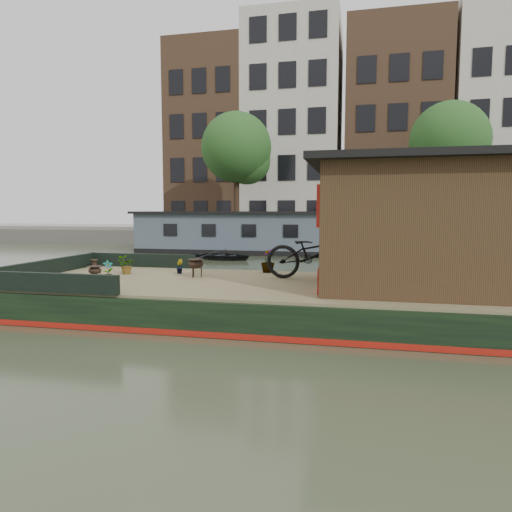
% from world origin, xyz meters
% --- Properties ---
extents(ground, '(120.00, 120.00, 0.00)m').
position_xyz_m(ground, '(0.00, 0.00, 0.00)').
color(ground, '#262F1E').
rests_on(ground, ground).
extents(houseboat_hull, '(14.01, 4.02, 0.60)m').
position_xyz_m(houseboat_hull, '(-1.33, 0.00, 0.27)').
color(houseboat_hull, black).
rests_on(houseboat_hull, ground).
extents(houseboat_deck, '(11.80, 3.80, 0.05)m').
position_xyz_m(houseboat_deck, '(0.00, 0.00, 0.62)').
color(houseboat_deck, '#867952').
rests_on(houseboat_deck, houseboat_hull).
extents(bow_bulwark, '(3.00, 4.00, 0.35)m').
position_xyz_m(bow_bulwark, '(-5.07, 0.00, 0.82)').
color(bow_bulwark, black).
rests_on(bow_bulwark, houseboat_deck).
extents(cabin, '(4.00, 3.50, 2.42)m').
position_xyz_m(cabin, '(2.19, 0.00, 1.88)').
color(cabin, '#312013').
rests_on(cabin, houseboat_deck).
extents(bicycle, '(2.24, 1.00, 1.14)m').
position_xyz_m(bicycle, '(0.20, 0.63, 1.22)').
color(bicycle, black).
rests_on(bicycle, houseboat_deck).
extents(potted_plant_a, '(0.25, 0.26, 0.41)m').
position_xyz_m(potted_plant_a, '(-4.15, -0.30, 0.86)').
color(potted_plant_a, '#94392A').
rests_on(potted_plant_a, houseboat_deck).
extents(potted_plant_b, '(0.23, 0.24, 0.34)m').
position_xyz_m(potted_plant_b, '(-3.03, 0.94, 0.82)').
color(potted_plant_b, brown).
rests_on(potted_plant_b, houseboat_deck).
extents(potted_plant_c, '(0.49, 0.46, 0.42)m').
position_xyz_m(potted_plant_c, '(-4.22, 0.57, 0.86)').
color(potted_plant_c, '#A65530').
rests_on(potted_plant_c, houseboat_deck).
extents(potted_plant_d, '(0.42, 0.42, 0.57)m').
position_xyz_m(potted_plant_d, '(-1.03, 1.58, 0.94)').
color(potted_plant_d, brown).
rests_on(potted_plant_d, houseboat_deck).
extents(potted_plant_e, '(0.20, 0.19, 0.32)m').
position_xyz_m(potted_plant_e, '(-3.92, -1.70, 0.81)').
color(potted_plant_e, brown).
rests_on(potted_plant_e, houseboat_deck).
extents(brazier_front, '(0.39, 0.39, 0.36)m').
position_xyz_m(brazier_front, '(-4.15, -0.81, 0.83)').
color(brazier_front, black).
rests_on(brazier_front, houseboat_deck).
extents(brazier_rear, '(0.47, 0.47, 0.41)m').
position_xyz_m(brazier_rear, '(-2.42, 0.41, 0.86)').
color(brazier_rear, black).
rests_on(brazier_rear, houseboat_deck).
extents(bollard_port, '(0.19, 0.19, 0.22)m').
position_xyz_m(bollard_port, '(-5.60, 1.46, 0.76)').
color(bollard_port, black).
rests_on(bollard_port, houseboat_deck).
extents(bollard_stbd, '(0.19, 0.19, 0.22)m').
position_xyz_m(bollard_stbd, '(-3.99, -1.43, 0.76)').
color(bollard_stbd, black).
rests_on(bollard_stbd, houseboat_deck).
extents(dinghy, '(3.22, 2.64, 0.58)m').
position_xyz_m(dinghy, '(-4.81, 10.13, 0.29)').
color(dinghy, black).
rests_on(dinghy, ground).
extents(far_houseboat, '(20.40, 4.40, 2.11)m').
position_xyz_m(far_houseboat, '(0.00, 14.00, 0.97)').
color(far_houseboat, '#434D59').
rests_on(far_houseboat, ground).
extents(quay, '(60.00, 6.00, 0.90)m').
position_xyz_m(quay, '(0.00, 20.50, 0.45)').
color(quay, '#47443F').
rests_on(quay, ground).
extents(townhouse_row, '(27.25, 8.00, 16.50)m').
position_xyz_m(townhouse_row, '(0.15, 27.50, 7.90)').
color(townhouse_row, brown).
rests_on(townhouse_row, ground).
extents(tree_left, '(4.40, 4.40, 7.40)m').
position_xyz_m(tree_left, '(-6.36, 19.07, 5.89)').
color(tree_left, '#332316').
rests_on(tree_left, quay).
extents(tree_right, '(4.40, 4.40, 7.40)m').
position_xyz_m(tree_right, '(6.14, 19.07, 5.89)').
color(tree_right, '#332316').
rests_on(tree_right, quay).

